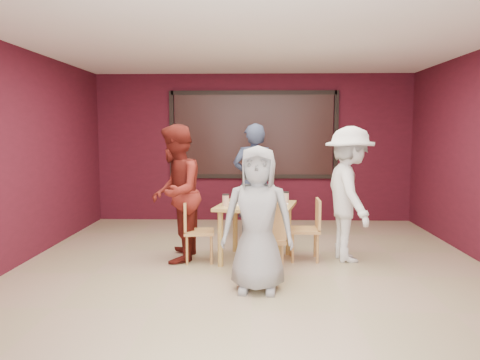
{
  "coord_description": "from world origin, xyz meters",
  "views": [
    {
      "loc": [
        0.03,
        -5.46,
        1.72
      ],
      "look_at": [
        -0.17,
        0.65,
        1.08
      ],
      "focal_mm": 35.0,
      "sensor_mm": 36.0,
      "label": 1
    }
  ],
  "objects_px": {
    "chair_left": "(194,228)",
    "diner_back": "(254,181)",
    "dining_table": "(256,211)",
    "chair_back": "(259,212)",
    "diner_right": "(349,194)",
    "diner_front": "(258,219)",
    "diner_left": "(175,193)",
    "chair_right": "(310,226)",
    "chair_front": "(265,236)"
  },
  "relations": [
    {
      "from": "chair_left",
      "to": "diner_back",
      "type": "distance_m",
      "value": 1.7
    },
    {
      "from": "dining_table",
      "to": "chair_back",
      "type": "distance_m",
      "value": 0.85
    },
    {
      "from": "chair_back",
      "to": "diner_right",
      "type": "bearing_deg",
      "value": -33.32
    },
    {
      "from": "dining_table",
      "to": "chair_left",
      "type": "xyz_separation_m",
      "value": [
        -0.82,
        -0.08,
        -0.21
      ]
    },
    {
      "from": "diner_front",
      "to": "diner_left",
      "type": "height_order",
      "value": "diner_left"
    },
    {
      "from": "chair_right",
      "to": "diner_left",
      "type": "xyz_separation_m",
      "value": [
        -1.78,
        -0.07,
        0.44
      ]
    },
    {
      "from": "chair_front",
      "to": "diner_front",
      "type": "xyz_separation_m",
      "value": [
        -0.09,
        -0.39,
        0.27
      ]
    },
    {
      "from": "diner_left",
      "to": "diner_front",
      "type": "bearing_deg",
      "value": 42.76
    },
    {
      "from": "diner_front",
      "to": "chair_right",
      "type": "bearing_deg",
      "value": 64.95
    },
    {
      "from": "diner_back",
      "to": "diner_right",
      "type": "height_order",
      "value": "diner_back"
    },
    {
      "from": "chair_back",
      "to": "diner_left",
      "type": "height_order",
      "value": "diner_left"
    },
    {
      "from": "chair_left",
      "to": "dining_table",
      "type": "bearing_deg",
      "value": 5.85
    },
    {
      "from": "chair_right",
      "to": "diner_back",
      "type": "distance_m",
      "value": 1.57
    },
    {
      "from": "chair_back",
      "to": "chair_left",
      "type": "distance_m",
      "value": 1.26
    },
    {
      "from": "diner_front",
      "to": "diner_right",
      "type": "bearing_deg",
      "value": 50.25
    },
    {
      "from": "chair_right",
      "to": "diner_front",
      "type": "height_order",
      "value": "diner_front"
    },
    {
      "from": "chair_front",
      "to": "diner_back",
      "type": "relative_size",
      "value": 0.49
    },
    {
      "from": "diner_right",
      "to": "diner_left",
      "type": "bearing_deg",
      "value": 85.6
    },
    {
      "from": "diner_left",
      "to": "diner_right",
      "type": "xyz_separation_m",
      "value": [
        2.3,
        0.08,
        -0.01
      ]
    },
    {
      "from": "dining_table",
      "to": "diner_right",
      "type": "height_order",
      "value": "diner_right"
    },
    {
      "from": "diner_back",
      "to": "diner_right",
      "type": "relative_size",
      "value": 1.03
    },
    {
      "from": "diner_back",
      "to": "diner_left",
      "type": "bearing_deg",
      "value": 53.7
    },
    {
      "from": "diner_back",
      "to": "diner_left",
      "type": "xyz_separation_m",
      "value": [
        -1.03,
        -1.37,
        -0.02
      ]
    },
    {
      "from": "chair_back",
      "to": "diner_left",
      "type": "relative_size",
      "value": 0.49
    },
    {
      "from": "chair_back",
      "to": "diner_front",
      "type": "relative_size",
      "value": 0.57
    },
    {
      "from": "dining_table",
      "to": "chair_back",
      "type": "relative_size",
      "value": 1.27
    },
    {
      "from": "chair_back",
      "to": "diner_front",
      "type": "distance_m",
      "value": 2.05
    },
    {
      "from": "chair_front",
      "to": "chair_left",
      "type": "height_order",
      "value": "chair_front"
    },
    {
      "from": "dining_table",
      "to": "diner_left",
      "type": "bearing_deg",
      "value": -178.67
    },
    {
      "from": "diner_back",
      "to": "chair_back",
      "type": "bearing_deg",
      "value": 99.56
    },
    {
      "from": "dining_table",
      "to": "chair_front",
      "type": "bearing_deg",
      "value": -83.02
    },
    {
      "from": "chair_right",
      "to": "diner_front",
      "type": "xyz_separation_m",
      "value": [
        -0.7,
        -1.24,
        0.32
      ]
    },
    {
      "from": "dining_table",
      "to": "chair_right",
      "type": "bearing_deg",
      "value": 3.3
    },
    {
      "from": "chair_front",
      "to": "chair_back",
      "type": "distance_m",
      "value": 1.64
    },
    {
      "from": "chair_right",
      "to": "diner_front",
      "type": "bearing_deg",
      "value": -119.54
    },
    {
      "from": "diner_back",
      "to": "diner_left",
      "type": "distance_m",
      "value": 1.72
    },
    {
      "from": "chair_front",
      "to": "chair_right",
      "type": "distance_m",
      "value": 1.05
    },
    {
      "from": "chair_right",
      "to": "diner_right",
      "type": "xyz_separation_m",
      "value": [
        0.52,
        0.01,
        0.43
      ]
    },
    {
      "from": "chair_front",
      "to": "chair_left",
      "type": "xyz_separation_m",
      "value": [
        -0.92,
        0.72,
        -0.06
      ]
    },
    {
      "from": "diner_back",
      "to": "diner_right",
      "type": "bearing_deg",
      "value": 135.0
    },
    {
      "from": "dining_table",
      "to": "chair_front",
      "type": "height_order",
      "value": "same"
    },
    {
      "from": "diner_right",
      "to": "diner_back",
      "type": "bearing_deg",
      "value": 37.96
    },
    {
      "from": "chair_left",
      "to": "diner_back",
      "type": "bearing_deg",
      "value": 61.24
    },
    {
      "from": "diner_back",
      "to": "dining_table",
      "type": "bearing_deg",
      "value": 92.05
    },
    {
      "from": "dining_table",
      "to": "chair_right",
      "type": "height_order",
      "value": "dining_table"
    },
    {
      "from": "chair_right",
      "to": "chair_back",
      "type": "bearing_deg",
      "value": 130.16
    },
    {
      "from": "chair_front",
      "to": "diner_left",
      "type": "relative_size",
      "value": 0.5
    },
    {
      "from": "chair_front",
      "to": "diner_right",
      "type": "bearing_deg",
      "value": 37.22
    },
    {
      "from": "chair_left",
      "to": "chair_back",
      "type": "bearing_deg",
      "value": 46.53
    },
    {
      "from": "chair_front",
      "to": "diner_back",
      "type": "bearing_deg",
      "value": 93.47
    }
  ]
}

